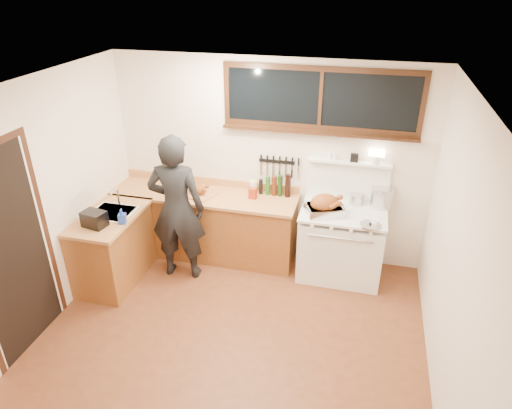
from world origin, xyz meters
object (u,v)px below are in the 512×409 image
(roast_turkey, at_px, (325,206))
(vintage_stove, at_px, (341,241))
(man, at_px, (177,209))
(cutting_board, at_px, (198,190))

(roast_turkey, bearing_deg, vintage_stove, 27.85)
(man, distance_m, cutting_board, 0.50)
(man, bearing_deg, cutting_board, 80.41)
(vintage_stove, height_order, cutting_board, vintage_stove)
(vintage_stove, bearing_deg, roast_turkey, -152.15)
(roast_turkey, bearing_deg, cutting_board, 175.73)
(vintage_stove, relative_size, cutting_board, 2.96)
(man, bearing_deg, roast_turkey, 12.06)
(cutting_board, bearing_deg, man, -99.59)
(vintage_stove, bearing_deg, man, -165.94)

